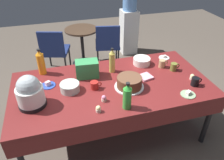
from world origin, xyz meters
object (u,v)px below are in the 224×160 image
at_px(dessert_plate_cobalt, 48,85).
at_px(maroon_chair_right, 108,43).
at_px(glass_salad_bowl, 70,87).
at_px(soda_carton, 87,69).
at_px(ceramic_snack_bowl, 142,61).
at_px(coffee_mug_black, 195,82).
at_px(round_cafe_table, 82,40).
at_px(coffee_mug_red, 95,85).
at_px(water_cooler, 129,26).
at_px(dessert_plate_sage, 188,94).
at_px(coffee_mug_olive, 174,67).
at_px(cupcake_rose, 98,109).
at_px(slow_cooker, 30,92).
at_px(dessert_plate_white, 164,57).
at_px(soda_bottle_lime_soda, 127,97).
at_px(coffee_mug_tan, 162,64).
at_px(soda_bottle_orange_juice, 41,62).
at_px(potluck_table, 112,88).
at_px(cupcake_lemon, 192,77).
at_px(soda_bottle_ginger_ale, 112,61).
at_px(frosted_layer_cake, 129,82).
at_px(maroon_chair_left, 54,49).
at_px(cupcake_cocoa, 104,98).

distance_m(dessert_plate_cobalt, maroon_chair_right, 1.86).
height_order(glass_salad_bowl, soda_carton, soda_carton).
bearing_deg(ceramic_snack_bowl, coffee_mug_black, -57.52).
bearing_deg(round_cafe_table, coffee_mug_red, -94.65).
bearing_deg(water_cooler, dessert_plate_sage, -95.81).
bearing_deg(coffee_mug_olive, cupcake_rose, -155.37).
relative_size(slow_cooker, dessert_plate_white, 2.37).
bearing_deg(glass_salad_bowl, ceramic_snack_bowl, 18.78).
bearing_deg(dessert_plate_white, soda_bottle_lime_soda, -134.92).
bearing_deg(dessert_plate_white, ceramic_snack_bowl, -169.10).
height_order(maroon_chair_right, water_cooler, water_cooler).
xyz_separation_m(coffee_mug_tan, round_cafe_table, (-0.76, 1.68, -0.30)).
bearing_deg(coffee_mug_red, soda_carton, 96.38).
relative_size(dessert_plate_cobalt, soda_bottle_orange_juice, 0.50).
distance_m(potluck_table, round_cafe_table, 1.88).
bearing_deg(coffee_mug_tan, coffee_mug_olive, -46.39).
distance_m(soda_carton, maroon_chair_right, 1.59).
height_order(dessert_plate_white, coffee_mug_red, coffee_mug_red).
height_order(potluck_table, glass_salad_bowl, glass_salad_bowl).
distance_m(cupcake_rose, cupcake_lemon, 1.19).
bearing_deg(water_cooler, potluck_table, -114.39).
xyz_separation_m(ceramic_snack_bowl, coffee_mug_black, (0.39, -0.61, 0.01)).
bearing_deg(soda_bottle_ginger_ale, cupcake_lemon, -26.62).
bearing_deg(maroon_chair_right, frosted_layer_cake, -97.21).
relative_size(maroon_chair_left, water_cooler, 0.69).
height_order(maroon_chair_left, maroon_chair_right, same).
height_order(coffee_mug_olive, water_cooler, water_cooler).
height_order(glass_salad_bowl, soda_bottle_ginger_ale, soda_bottle_ginger_ale).
distance_m(cupcake_rose, soda_bottle_ginger_ale, 0.75).
xyz_separation_m(potluck_table, coffee_mug_olive, (0.81, 0.08, 0.11)).
distance_m(dessert_plate_white, cupcake_cocoa, 1.21).
relative_size(soda_bottle_ginger_ale, round_cafe_table, 0.43).
relative_size(coffee_mug_tan, water_cooler, 0.10).
bearing_deg(water_cooler, ceramic_snack_bowl, -104.81).
bearing_deg(potluck_table, dessert_plate_white, 25.04).
xyz_separation_m(soda_bottle_lime_soda, soda_bottle_ginger_ale, (0.05, 0.68, 0.01)).
xyz_separation_m(coffee_mug_black, maroon_chair_left, (-1.45, 1.93, -0.31)).
distance_m(dessert_plate_sage, soda_bottle_orange_juice, 1.69).
bearing_deg(ceramic_snack_bowl, potluck_table, -146.27).
bearing_deg(dessert_plate_cobalt, coffee_mug_olive, -3.11).
xyz_separation_m(dessert_plate_white, coffee_mug_black, (0.03, -0.67, 0.04)).
relative_size(potluck_table, cupcake_rose, 32.59).
height_order(glass_salad_bowl, water_cooler, water_cooler).
height_order(soda_bottle_lime_soda, coffee_mug_tan, soda_bottle_lime_soda).
distance_m(ceramic_snack_bowl, water_cooler, 1.88).
height_order(dessert_plate_cobalt, water_cooler, water_cooler).
bearing_deg(water_cooler, soda_bottle_orange_juice, -135.26).
bearing_deg(coffee_mug_red, frosted_layer_cake, -12.19).
bearing_deg(dessert_plate_sage, cupcake_rose, 179.86).
xyz_separation_m(ceramic_snack_bowl, coffee_mug_olive, (0.32, -0.25, 0.01)).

